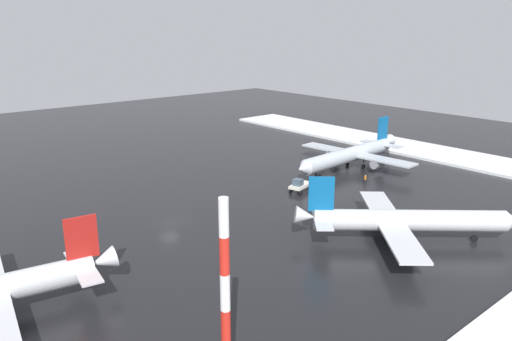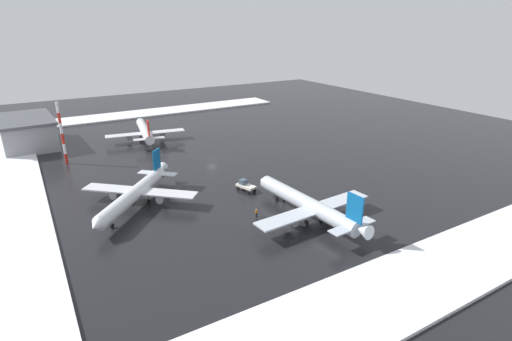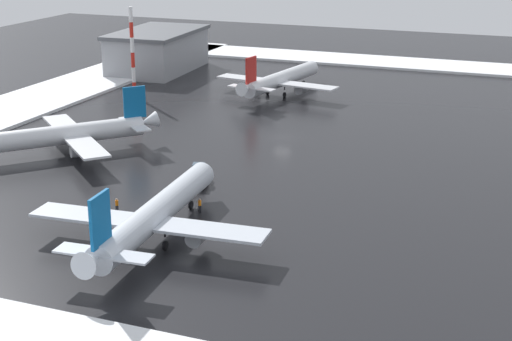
# 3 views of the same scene
# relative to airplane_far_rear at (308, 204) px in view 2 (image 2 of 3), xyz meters

# --- Properties ---
(ground_plane) EXTENTS (240.00, 240.00, 0.00)m
(ground_plane) POSITION_rel_airplane_far_rear_xyz_m (-42.60, -0.86, -3.05)
(ground_plane) COLOR black
(snow_bank_far) EXTENTS (152.00, 16.00, 0.55)m
(snow_bank_far) POSITION_rel_airplane_far_rear_xyz_m (-42.60, -50.86, -2.77)
(snow_bank_far) COLOR white
(snow_bank_far) RESTS_ON ground_plane
(snow_bank_left) EXTENTS (14.00, 116.00, 0.55)m
(snow_bank_left) POSITION_rel_airplane_far_rear_xyz_m (-109.60, -0.86, -2.77)
(snow_bank_left) COLOR white
(snow_bank_left) RESTS_ON ground_plane
(snow_bank_right) EXTENTS (14.00, 116.00, 0.55)m
(snow_bank_right) POSITION_rel_airplane_far_rear_xyz_m (24.40, -0.86, -2.77)
(snow_bank_right) COLOR white
(snow_bank_right) RESTS_ON ground_plane
(airplane_far_rear) EXTENTS (31.06, 25.77, 9.22)m
(airplane_far_rear) POSITION_rel_airplane_far_rear_xyz_m (0.00, 0.00, 0.00)
(airplane_far_rear) COLOR silver
(airplane_far_rear) RESTS_ON ground_plane
(airplane_foreground_jet) EXTENTS (29.59, 24.70, 8.81)m
(airplane_foreground_jet) POSITION_rel_airplane_far_rear_xyz_m (-70.84, -11.23, -0.14)
(airplane_foreground_jet) COLOR silver
(airplane_foreground_jet) RESTS_ON ground_plane
(airplane_parked_portside) EXTENTS (24.16, 22.85, 8.89)m
(airplane_parked_portside) POSITION_rel_airplane_far_rear_xyz_m (-22.55, -27.12, -0.11)
(airplane_parked_portside) COLOR silver
(airplane_parked_portside) RESTS_ON ground_plane
(pushback_tug) EXTENTS (5.03, 3.39, 2.50)m
(pushback_tug) POSITION_rel_airplane_far_rear_xyz_m (-18.19, -3.67, -1.76)
(pushback_tug) COLOR silver
(pushback_tug) RESTS_ON ground_plane
(ground_crew_near_tug) EXTENTS (0.36, 0.36, 1.71)m
(ground_crew_near_tug) POSITION_rel_airplane_far_rear_xyz_m (-5.73, -8.13, -2.08)
(ground_crew_near_tug) COLOR black
(ground_crew_near_tug) RESTS_ON ground_plane
(ground_crew_mid_apron) EXTENTS (0.36, 0.36, 1.71)m
(ground_crew_mid_apron) POSITION_rel_airplane_far_rear_xyz_m (-9.20, 0.81, -2.08)
(ground_crew_mid_apron) COLOR black
(ground_crew_mid_apron) RESTS_ON ground_plane
(antenna_mast) EXTENTS (0.70, 0.70, 16.70)m
(antenna_mast) POSITION_rel_airplane_far_rear_xyz_m (-58.90, -36.14, 5.30)
(antenna_mast) COLOR red
(antenna_mast) RESTS_ON ground_plane
(cargo_hangar) EXTENTS (25.76, 16.30, 8.80)m
(cargo_hangar) POSITION_rel_airplane_far_rear_xyz_m (-82.94, -43.91, 1.40)
(cargo_hangar) COLOR gray
(cargo_hangar) RESTS_ON ground_plane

